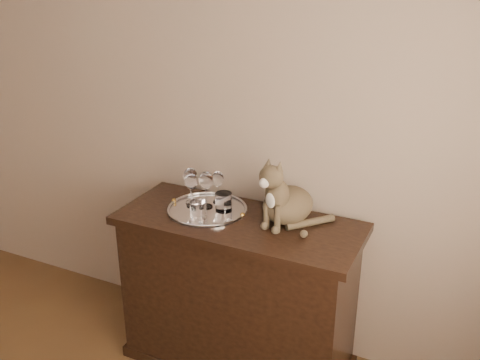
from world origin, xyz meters
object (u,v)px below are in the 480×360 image
object	(u,v)px
tumbler_b	(198,210)
wine_glass_a	(191,186)
wine_glass_b	(218,187)
wine_glass_c	(191,190)
cat	(289,188)
wine_glass_d	(206,189)
tumbler_c	(224,202)
sideboard	(238,294)
tray	(207,210)

from	to	relation	value
tumbler_b	wine_glass_a	bearing A→B (deg)	130.83
wine_glass_b	wine_glass_c	size ratio (longest dim) A/B	0.96
wine_glass_b	cat	world-z (taller)	cat
tumbler_b	wine_glass_b	bearing A→B (deg)	90.01
wine_glass_d	tumbler_b	xyz separation A→B (m)	(0.03, -0.13, -0.05)
wine_glass_a	wine_glass_b	bearing A→B (deg)	28.72
wine_glass_a	tumbler_c	world-z (taller)	wine_glass_a
wine_glass_a	tumbler_b	world-z (taller)	wine_glass_a
sideboard	tumbler_b	distance (m)	0.51
cat	wine_glass_d	bearing A→B (deg)	-157.99
sideboard	tumbler_b	world-z (taller)	tumbler_b
wine_glass_c	wine_glass_a	bearing A→B (deg)	123.89
tray	wine_glass_b	distance (m)	0.14
wine_glass_c	tumbler_b	world-z (taller)	wine_glass_c
tray	wine_glass_d	world-z (taller)	wine_glass_d
tray	wine_glass_d	size ratio (longest dim) A/B	2.08
wine_glass_a	tumbler_c	size ratio (longest dim) A/B	2.03
wine_glass_b	tumbler_b	distance (m)	0.21
wine_glass_c	cat	bearing A→B (deg)	6.95
wine_glass_c	wine_glass_d	size ratio (longest dim) A/B	0.92
tumbler_c	cat	bearing A→B (deg)	7.45
sideboard	wine_glass_a	world-z (taller)	wine_glass_a
wine_glass_c	cat	world-z (taller)	cat
tray	wine_glass_c	world-z (taller)	wine_glass_c
wine_glass_c	wine_glass_b	bearing A→B (deg)	44.24
wine_glass_b	tumbler_b	bearing A→B (deg)	-89.99
tumbler_b	sideboard	bearing A→B (deg)	23.59
sideboard	tumbler_c	distance (m)	0.49
sideboard	wine_glass_c	xyz separation A→B (m)	(-0.28, 0.03, 0.52)
tumbler_c	cat	world-z (taller)	cat
wine_glass_a	tumbler_b	bearing A→B (deg)	-49.17
wine_glass_b	wine_glass_c	distance (m)	0.14
tray	wine_glass_c	distance (m)	0.13
wine_glass_c	tray	bearing A→B (deg)	-3.45
wine_glass_b	wine_glass_d	size ratio (longest dim) A/B	0.88
sideboard	wine_glass_b	world-z (taller)	wine_glass_b
wine_glass_a	wine_glass_d	bearing A→B (deg)	-6.33
tumbler_b	cat	size ratio (longest dim) A/B	0.25
cat	sideboard	bearing A→B (deg)	-140.63
wine_glass_d	cat	xyz separation A→B (m)	(0.42, 0.04, 0.07)
tray	sideboard	bearing A→B (deg)	-7.87
tumbler_b	cat	bearing A→B (deg)	23.14
wine_glass_a	tumbler_b	distance (m)	0.19
wine_glass_b	tumbler_c	xyz separation A→B (m)	(0.07, -0.08, -0.04)
cat	tumbler_b	bearing A→B (deg)	-140.27
wine_glass_b	tumbler_c	world-z (taller)	wine_glass_b
wine_glass_a	wine_glass_b	world-z (taller)	wine_glass_a
wine_glass_b	sideboard	bearing A→B (deg)	-35.88
tumbler_c	tumbler_b	bearing A→B (deg)	-119.75
tumbler_c	wine_glass_b	bearing A→B (deg)	132.55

